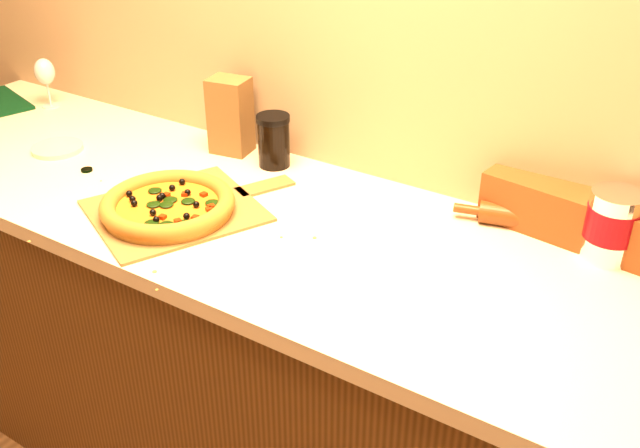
{
  "coord_description": "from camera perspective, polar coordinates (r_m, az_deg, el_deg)",
  "views": [
    {
      "loc": [
        0.79,
        0.27,
        1.71
      ],
      "look_at": [
        0.08,
        1.38,
        0.96
      ],
      "focal_mm": 40.0,
      "sensor_mm": 36.0,
      "label": 1
    }
  ],
  "objects": [
    {
      "name": "cabinet",
      "position": [
        1.9,
        -1.37,
        -12.64
      ],
      "size": [
        2.8,
        0.65,
        0.86
      ],
      "primitive_type": "cube",
      "color": "#442A0E",
      "rests_on": "ground"
    },
    {
      "name": "countertop",
      "position": [
        1.63,
        -1.56,
        -0.9
      ],
      "size": [
        2.84,
        0.68,
        0.04
      ],
      "primitive_type": "cube",
      "color": "beige",
      "rests_on": "cabinet"
    },
    {
      "name": "pizza_peel",
      "position": [
        1.72,
        -11.07,
        1.19
      ],
      "size": [
        0.46,
        0.53,
        0.01
      ],
      "rotation": [
        0.0,
        0.0,
        -0.45
      ],
      "color": "brown",
      "rests_on": "countertop"
    },
    {
      "name": "pizza",
      "position": [
        1.69,
        -12.07,
        1.49
      ],
      "size": [
        0.31,
        0.31,
        0.04
      ],
      "color": "gold",
      "rests_on": "pizza_peel"
    },
    {
      "name": "bottle_cap",
      "position": [
        1.98,
        -18.16,
        4.14
      ],
      "size": [
        0.03,
        0.03,
        0.01
      ],
      "primitive_type": "cylinder",
      "rotation": [
        0.0,
        0.0,
        -0.0
      ],
      "color": "black",
      "rests_on": "countertop"
    },
    {
      "name": "rolling_pin",
      "position": [
        1.67,
        17.01,
        0.32
      ],
      "size": [
        0.37,
        0.12,
        0.05
      ],
      "rotation": [
        0.0,
        0.0,
        0.25
      ],
      "color": "#5F3110",
      "rests_on": "countertop"
    },
    {
      "name": "coffee_canister",
      "position": [
        1.59,
        22.34,
        -0.02
      ],
      "size": [
        0.11,
        0.11,
        0.15
      ],
      "color": "silver",
      "rests_on": "countertop"
    },
    {
      "name": "bread_bag",
      "position": [
        1.66,
        20.07,
        0.8
      ],
      "size": [
        0.44,
        0.19,
        0.12
      ],
      "primitive_type": "cube",
      "rotation": [
        0.0,
        0.0,
        -0.14
      ],
      "color": "brown",
      "rests_on": "countertop"
    },
    {
      "name": "wine_glass",
      "position": [
        2.45,
        -21.16,
        11.21
      ],
      "size": [
        0.06,
        0.06,
        0.16
      ],
      "color": "silver",
      "rests_on": "countertop"
    },
    {
      "name": "paper_bag",
      "position": [
        1.97,
        -7.18,
        8.59
      ],
      "size": [
        0.12,
        0.1,
        0.21
      ],
      "primitive_type": "cube",
      "rotation": [
        0.0,
        0.0,
        0.17
      ],
      "color": "brown",
      "rests_on": "countertop"
    },
    {
      "name": "dark_jar",
      "position": [
        1.89,
        -3.72,
        6.68
      ],
      "size": [
        0.09,
        0.09,
        0.14
      ],
      "color": "black",
      "rests_on": "countertop"
    },
    {
      "name": "side_plate",
      "position": [
        2.13,
        -20.26,
        5.7
      ],
      "size": [
        0.17,
        0.17,
        0.01
      ],
      "primitive_type": "cylinder",
      "rotation": [
        0.0,
        0.0,
        0.25
      ],
      "color": "beige",
      "rests_on": "countertop"
    }
  ]
}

